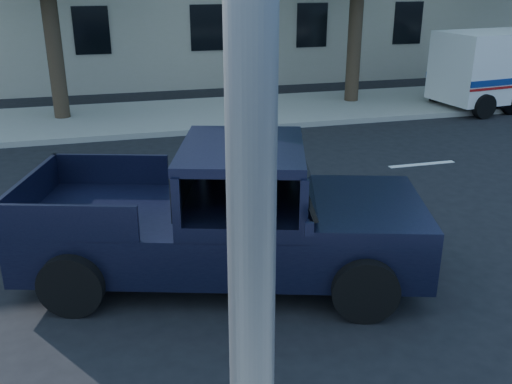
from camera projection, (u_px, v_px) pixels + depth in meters
ground at (305, 252)px, 8.81m from camera, size 120.00×120.00×0.00m
far_sidewalk at (202, 114)px, 17.08m from camera, size 60.00×4.00×0.15m
lane_stripes at (339, 172)px, 12.36m from camera, size 21.60×0.14×0.01m
pickup_truck at (218, 234)px, 7.91m from camera, size 5.76×3.58×1.93m
mail_truck at (500, 75)px, 17.91m from camera, size 4.58×2.71×2.38m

